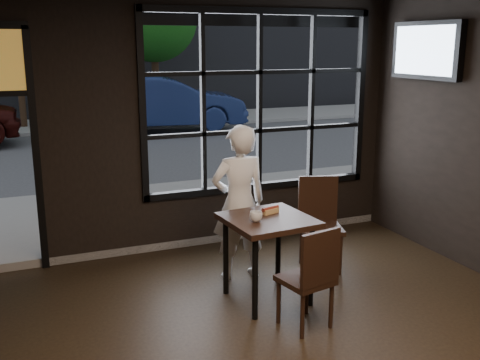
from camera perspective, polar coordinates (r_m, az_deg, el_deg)
name	(u,v)px	position (r m, az deg, el deg)	size (l,w,h in m)	color
window_frame	(259,102)	(7.15, 1.98, 7.95)	(3.06, 0.12, 2.28)	black
street_asphalt	(49,101)	(27.15, -18.80, 7.64)	(60.00, 41.00, 0.04)	#545456
cafe_table	(268,259)	(5.64, 2.82, -7.99)	(0.80, 0.80, 0.87)	black
chair_near	(305,276)	(5.14, 6.66, -9.71)	(0.42, 0.42, 0.96)	black
chair_window	(321,225)	(6.40, 8.24, -4.58)	(0.45, 0.45, 1.05)	black
man	(239,203)	(6.03, -0.11, -2.35)	(0.62, 0.41, 1.70)	white
hotdog	(270,210)	(5.62, 3.10, -3.11)	(0.20, 0.08, 0.06)	tan
cup	(256,217)	(5.35, 1.64, -3.75)	(0.12, 0.12, 0.10)	silver
tv	(426,50)	(7.20, 18.41, 12.39)	(0.13, 1.16, 0.68)	black
navy_car	(164,103)	(16.32, -7.68, 7.75)	(1.60, 4.58, 1.51)	navy
tree_left	(16,36)	(17.89, -21.80, 13.47)	(2.27, 2.27, 3.88)	#332114
tree_right	(153,18)	(18.35, -8.78, 15.92)	(2.72, 2.72, 4.65)	#332114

